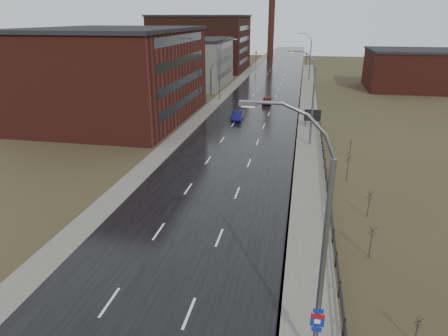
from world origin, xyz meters
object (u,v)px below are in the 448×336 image
at_px(billboard, 312,116).
at_px(car_near, 238,116).
at_px(car_far, 267,100).
at_px(streetlight_main, 316,249).

xyz_separation_m(billboard, car_near, (-11.19, 2.58, -1.09)).
xyz_separation_m(car_near, car_far, (3.32, 13.14, -0.02)).
height_order(billboard, car_far, billboard).
bearing_deg(car_near, streetlight_main, -79.00).
height_order(billboard, car_near, billboard).
xyz_separation_m(streetlight_main, car_near, (-10.56, 44.96, -5.34)).
bearing_deg(car_near, car_far, 73.60).
bearing_deg(car_far, streetlight_main, 96.65).
bearing_deg(billboard, streetlight_main, -90.85).
relative_size(streetlight_main, car_near, 2.79).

